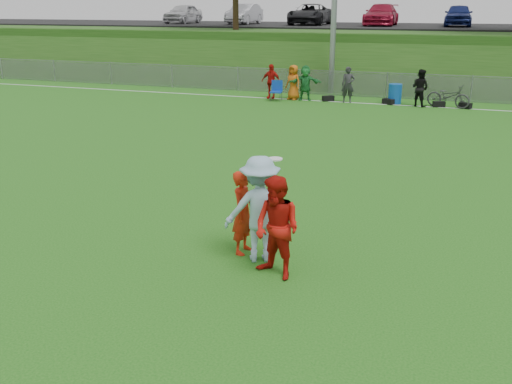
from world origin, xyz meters
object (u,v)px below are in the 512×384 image
at_px(player_red_left, 243,213).
at_px(player_blue, 260,209).
at_px(frisbee, 275,159).
at_px(bicycle, 448,96).
at_px(player_red_center, 277,228).
at_px(recycling_bin, 395,94).

distance_m(player_red_left, player_blue, 0.49).
bearing_deg(player_red_left, player_blue, -113.20).
distance_m(player_red_left, frisbee, 1.63).
height_order(player_red_left, frisbee, player_red_left).
bearing_deg(bicycle, player_red_center, -169.84).
height_order(player_red_left, player_blue, player_blue).
height_order(player_red_center, frisbee, player_red_center).
relative_size(player_red_left, recycling_bin, 1.72).
xyz_separation_m(player_blue, bicycle, (2.91, 18.37, -0.47)).
height_order(recycling_bin, bicycle, bicycle).
xyz_separation_m(player_red_center, bicycle, (2.41, 18.94, -0.39)).
bearing_deg(bicycle, recycling_bin, 101.69).
bearing_deg(player_red_left, player_red_center, -126.13).
bearing_deg(frisbee, player_red_center, -71.89).
height_order(player_red_left, player_red_center, player_red_center).
xyz_separation_m(player_red_center, frisbee, (-0.74, 2.25, 0.58)).
xyz_separation_m(frisbee, bicycle, (3.14, 16.68, -0.97)).
height_order(player_red_left, bicycle, player_red_left).
xyz_separation_m(player_red_left, bicycle, (3.31, 18.16, -0.29)).
height_order(player_blue, frisbee, player_blue).
relative_size(player_red_center, bicycle, 0.92).
bearing_deg(player_red_center, bicycle, 106.97).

